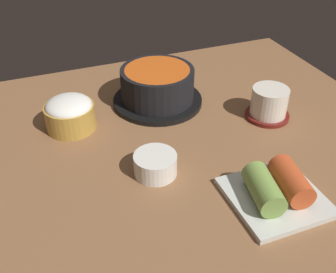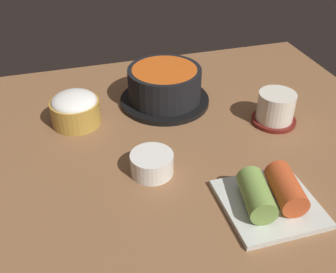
{
  "view_description": "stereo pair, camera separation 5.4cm",
  "coord_description": "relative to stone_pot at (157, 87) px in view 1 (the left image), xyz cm",
  "views": [
    {
      "loc": [
        -20.21,
        -58.38,
        48.03
      ],
      "look_at": [
        2.0,
        -2.0,
        5.0
      ],
      "focal_mm": 43.54,
      "sensor_mm": 36.0,
      "label": 1
    },
    {
      "loc": [
        -15.11,
        -60.13,
        48.03
      ],
      "look_at": [
        2.0,
        -2.0,
        5.0
      ],
      "focal_mm": 43.54,
      "sensor_mm": 36.0,
      "label": 2
    }
  ],
  "objects": [
    {
      "name": "stone_pot",
      "position": [
        0.0,
        0.0,
        0.0
      ],
      "size": [
        19.51,
        19.51,
        8.06
      ],
      "color": "black",
      "rests_on": "dining_table"
    },
    {
      "name": "rice_bowl",
      "position": [
        -19.48,
        -2.83,
        -0.57
      ],
      "size": [
        9.87,
        9.87,
        6.74
      ],
      "color": "#B78C38",
      "rests_on": "dining_table"
    },
    {
      "name": "kimchi_plate",
      "position": [
        6.86,
        -35.43,
        -1.93
      ],
      "size": [
        14.38,
        14.38,
        5.23
      ],
      "color": "silver",
      "rests_on": "dining_table"
    },
    {
      "name": "banchan_cup_center",
      "position": [
        -8.66,
        -22.27,
        -1.98
      ],
      "size": [
        7.47,
        7.47,
        3.77
      ],
      "color": "white",
      "rests_on": "dining_table"
    },
    {
      "name": "dining_table",
      "position": [
        -6.19,
        -14.86,
        -5.0
      ],
      "size": [
        100.0,
        76.0,
        2.0
      ],
      "primitive_type": "cube",
      "color": "brown",
      "rests_on": "ground"
    },
    {
      "name": "tea_cup_with_saucer",
      "position": [
        19.27,
        -13.89,
        -0.72
      ],
      "size": [
        9.05,
        9.05,
        6.63
      ],
      "color": "maroon",
      "rests_on": "dining_table"
    }
  ]
}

